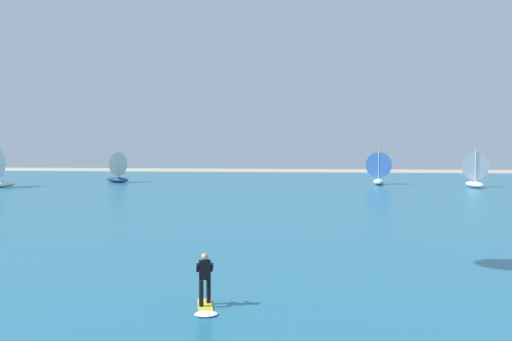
{
  "coord_description": "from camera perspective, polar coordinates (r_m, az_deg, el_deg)",
  "views": [
    {
      "loc": [
        1.24,
        -0.38,
        5.23
      ],
      "look_at": [
        -0.61,
        18.73,
        4.26
      ],
      "focal_mm": 39.44,
      "sensor_mm": 36.0,
      "label": 1
    }
  ],
  "objects": [
    {
      "name": "ocean",
      "position": [
        51.51,
        4.11,
        -2.9
      ],
      "size": [
        160.0,
        90.0,
        0.1
      ],
      "primitive_type": "cube",
      "color": "#236B89",
      "rests_on": "ground"
    },
    {
      "name": "sailboat_mid_right",
      "position": [
        73.94,
        -14.16,
        0.37
      ],
      "size": [
        3.91,
        3.48,
        4.37
      ],
      "color": "navy",
      "rests_on": "ocean"
    },
    {
      "name": "sailboat_outermost",
      "position": [
        68.64,
        21.13,
        0.15
      ],
      "size": [
        3.43,
        3.98,
        4.55
      ],
      "color": "white",
      "rests_on": "ocean"
    },
    {
      "name": "sailboat_far_right",
      "position": [
        70.29,
        12.35,
        0.28
      ],
      "size": [
        3.3,
        3.85,
        4.41
      ],
      "color": "white",
      "rests_on": "ocean"
    },
    {
      "name": "kitesurfer",
      "position": [
        17.81,
        -5.18,
        -11.84
      ],
      "size": [
        0.98,
        2.03,
        1.67
      ],
      "color": "yellow",
      "rests_on": "ocean"
    }
  ]
}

